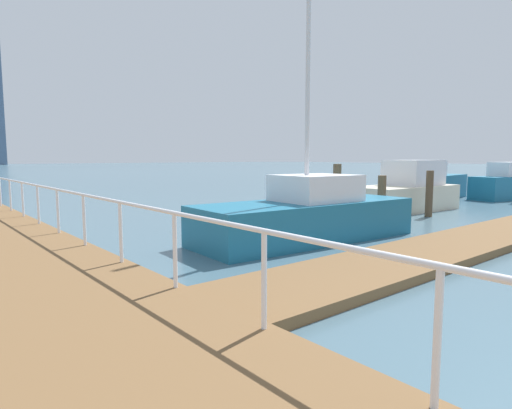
% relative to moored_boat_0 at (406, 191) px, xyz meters
% --- Properties ---
extents(ground_plane, '(300.00, 300.00, 0.00)m').
position_rel_moored_boat_0_xyz_m(ground_plane, '(-10.27, 8.64, -0.79)').
color(ground_plane, '#476675').
extents(floating_dock, '(15.70, 2.00, 0.18)m').
position_rel_moored_boat_0_xyz_m(floating_dock, '(-5.93, -5.00, -0.70)').
color(floating_dock, brown).
rests_on(floating_dock, ground_plane).
extents(boardwalk_railing, '(0.06, 28.43, 1.08)m').
position_rel_moored_boat_0_xyz_m(boardwalk_railing, '(-13.42, -1.74, 0.46)').
color(boardwalk_railing, white).
rests_on(boardwalk_railing, boardwalk).
extents(dock_piling_0, '(0.28, 0.28, 1.61)m').
position_rel_moored_boat_0_xyz_m(dock_piling_0, '(-3.86, -1.41, 0.01)').
color(dock_piling_0, brown).
rests_on(dock_piling_0, ground_plane).
extents(dock_piling_1, '(0.27, 0.27, 1.72)m').
position_rel_moored_boat_0_xyz_m(dock_piling_1, '(-1.13, -1.63, 0.07)').
color(dock_piling_1, brown).
rests_on(dock_piling_1, ground_plane).
extents(dock_piling_2, '(0.27, 0.27, 2.00)m').
position_rel_moored_boat_0_xyz_m(dock_piling_2, '(-5.16, -0.57, 0.20)').
color(dock_piling_2, brown).
rests_on(dock_piling_2, ground_plane).
extents(moored_boat_0, '(5.12, 2.36, 2.10)m').
position_rel_moored_boat_0_xyz_m(moored_boat_0, '(0.00, 0.00, 0.00)').
color(moored_boat_0, beige).
rests_on(moored_boat_0, ground_plane).
extents(moored_boat_3, '(6.42, 2.54, 8.71)m').
position_rel_moored_boat_0_xyz_m(moored_boat_3, '(-7.93, -1.87, -0.12)').
color(moored_boat_3, '#1E6B8C').
rests_on(moored_boat_3, ground_plane).
extents(moored_boat_4, '(6.50, 2.56, 2.02)m').
position_rel_moored_boat_0_xyz_m(moored_boat_4, '(5.02, 1.77, -0.00)').
color(moored_boat_4, '#1E6B8C').
rests_on(moored_boat_4, ground_plane).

